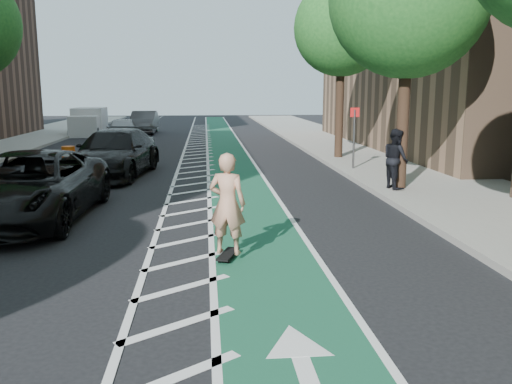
{
  "coord_description": "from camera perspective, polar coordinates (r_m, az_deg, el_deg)",
  "views": [
    {
      "loc": [
        1.91,
        -8.35,
        3.15
      ],
      "look_at": [
        2.92,
        2.43,
        1.1
      ],
      "focal_mm": 38.0,
      "sensor_mm": 36.0,
      "label": 1
    }
  ],
  "objects": [
    {
      "name": "skateboarder",
      "position": [
        10.06,
        -3.03,
        -1.24
      ],
      "size": [
        0.8,
        0.65,
        1.91
      ],
      "primitive_type": "imported",
      "rotation": [
        0.0,
        0.0,
        2.82
      ],
      "color": "tan",
      "rests_on": "skateboard"
    },
    {
      "name": "sign_post",
      "position": [
        21.2,
        10.28,
        5.69
      ],
      "size": [
        0.35,
        0.08,
        2.47
      ],
      "color": "#4C4C4C",
      "rests_on": "ground"
    },
    {
      "name": "sidewalk_right",
      "position": [
        20.09,
        16.92,
        1.46
      ],
      "size": [
        5.0,
        90.0,
        0.15
      ],
      "primitive_type": "cube",
      "color": "gray",
      "rests_on": "ground"
    },
    {
      "name": "pedestrian",
      "position": [
        17.12,
        14.48,
        3.41
      ],
      "size": [
        0.84,
        1.0,
        1.84
      ],
      "primitive_type": "imported",
      "rotation": [
        0.0,
        0.0,
        1.74
      ],
      "color": "black",
      "rests_on": "sidewalk_right"
    },
    {
      "name": "box_truck",
      "position": [
        39.9,
        -17.21,
        6.98
      ],
      "size": [
        2.16,
        4.58,
        1.89
      ],
      "rotation": [
        0.0,
        0.0,
        0.03
      ],
      "color": "silver",
      "rests_on": "ground"
    },
    {
      "name": "barrel_c",
      "position": [
        23.46,
        -15.94,
        3.71
      ],
      "size": [
        0.7,
        0.7,
        0.95
      ],
      "color": "#DB430B",
      "rests_on": "ground"
    },
    {
      "name": "buffer_strip",
      "position": [
        18.62,
        -6.54,
        0.93
      ],
      "size": [
        1.4,
        90.0,
        0.01
      ],
      "primitive_type": "cube",
      "color": "silver",
      "rests_on": "ground"
    },
    {
      "name": "barrel_b",
      "position": [
        23.18,
        -19.1,
        3.4
      ],
      "size": [
        0.67,
        0.67,
        0.91
      ],
      "color": "#D8520B",
      "rests_on": "ground"
    },
    {
      "name": "bike_lane",
      "position": [
        18.65,
        -1.93,
        1.02
      ],
      "size": [
        2.0,
        90.0,
        0.01
      ],
      "primitive_type": "cube",
      "color": "#175137",
      "rests_on": "ground"
    },
    {
      "name": "suv_far",
      "position": [
        20.64,
        -14.67,
        3.98
      ],
      "size": [
        3.17,
        6.14,
        1.7
      ],
      "primitive_type": "imported",
      "rotation": [
        0.0,
        0.0,
        -0.14
      ],
      "color": "black",
      "rests_on": "ground"
    },
    {
      "name": "car_grey",
      "position": [
        40.52,
        -11.69,
        7.2
      ],
      "size": [
        1.76,
        4.93,
        1.62
      ],
      "primitive_type": "imported",
      "rotation": [
        0.0,
        0.0,
        -0.01
      ],
      "color": "#4F5054",
      "rests_on": "ground"
    },
    {
      "name": "barrel_a",
      "position": [
        18.46,
        -23.32,
        1.54
      ],
      "size": [
        0.75,
        0.75,
        1.02
      ],
      "color": "#FC5E0D",
      "rests_on": "ground"
    },
    {
      "name": "tree_r_c",
      "position": [
        17.61,
        15.45,
        18.93
      ],
      "size": [
        4.2,
        4.2,
        7.9
      ],
      "color": "#382619",
      "rests_on": "ground"
    },
    {
      "name": "car_silver",
      "position": [
        33.61,
        -13.88,
        6.33
      ],
      "size": [
        2.27,
        4.59,
        1.5
      ],
      "primitive_type": "imported",
      "rotation": [
        0.0,
        0.0,
        0.11
      ],
      "color": "#9FA0A4",
      "rests_on": "ground"
    },
    {
      "name": "tree_r_d",
      "position": [
        25.21,
        8.79,
        16.58
      ],
      "size": [
        4.2,
        4.2,
        7.9
      ],
      "color": "#382619",
      "rests_on": "ground"
    },
    {
      "name": "curb_right",
      "position": [
        19.3,
        10.16,
        1.41
      ],
      "size": [
        0.12,
        90.0,
        0.16
      ],
      "primitive_type": "cube",
      "color": "gray",
      "rests_on": "ground"
    },
    {
      "name": "ground",
      "position": [
        9.13,
        -17.37,
        -9.99
      ],
      "size": [
        120.0,
        120.0,
        0.0
      ],
      "primitive_type": "plane",
      "color": "black",
      "rests_on": "ground"
    },
    {
      "name": "suv_near",
      "position": [
        14.19,
        -22.8,
        0.5
      ],
      "size": [
        3.08,
        6.16,
        1.68
      ],
      "primitive_type": "imported",
      "rotation": [
        0.0,
        0.0,
        -0.05
      ],
      "color": "black",
      "rests_on": "ground"
    },
    {
      "name": "skateboard",
      "position": [
        10.31,
        -2.98,
        -6.56
      ],
      "size": [
        0.49,
        0.87,
        0.11
      ],
      "rotation": [
        0.0,
        0.0,
        -0.32
      ],
      "color": "black",
      "rests_on": "ground"
    }
  ]
}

